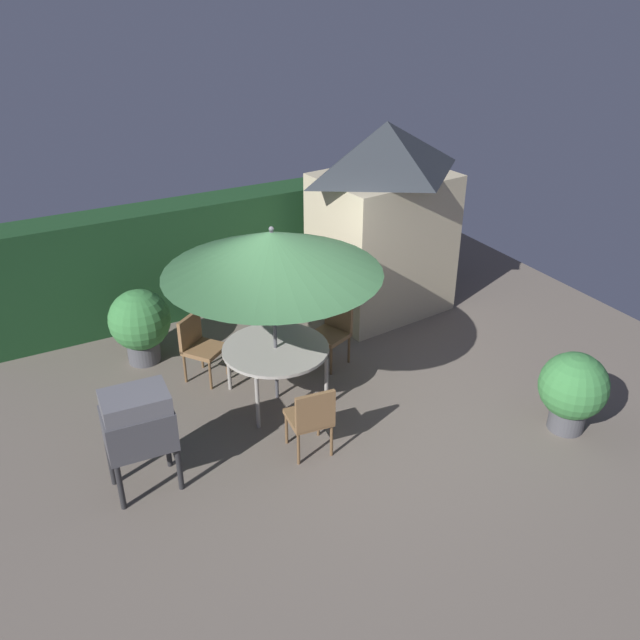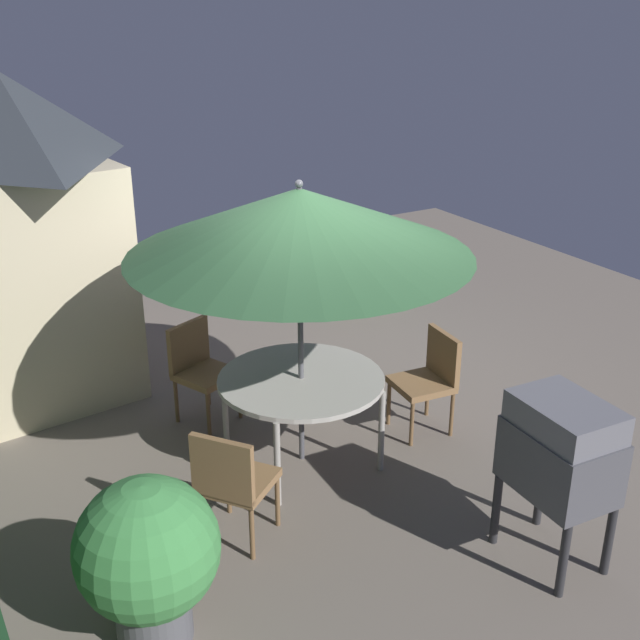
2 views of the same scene
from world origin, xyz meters
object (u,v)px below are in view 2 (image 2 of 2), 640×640
at_px(chair_near_shed, 430,375).
at_px(chair_toward_hedge, 232,479).
at_px(bbq_grill, 561,451).
at_px(chair_far_side, 199,365).
at_px(patio_table, 301,384).
at_px(patio_umbrella, 299,222).
at_px(potted_plant_by_grill, 148,555).
at_px(garden_shed, 19,234).
at_px(potted_plant_by_shed, 349,259).

bearing_deg(chair_near_shed, chair_toward_hedge, 104.84).
bearing_deg(bbq_grill, chair_far_side, 23.16).
distance_m(patio_table, chair_toward_hedge, 1.18).
xyz_separation_m(patio_umbrella, chair_near_shed, (-0.13, -1.21, -1.51)).
distance_m(chair_far_side, potted_plant_by_grill, 2.66).
relative_size(garden_shed, potted_plant_by_grill, 2.78).
relative_size(garden_shed, chair_near_shed, 3.32).
relative_size(chair_toward_hedge, potted_plant_by_shed, 0.89).
relative_size(patio_table, chair_near_shed, 1.49).
height_order(patio_umbrella, bbq_grill, patio_umbrella).
xyz_separation_m(patio_table, bbq_grill, (-1.94, -0.85, 0.15)).
relative_size(patio_umbrella, chair_toward_hedge, 2.90).
bearing_deg(chair_far_side, bbq_grill, -156.84).
xyz_separation_m(patio_table, patio_umbrella, (-0.00, 0.00, 1.33)).
distance_m(chair_far_side, chair_toward_hedge, 1.84).
bearing_deg(patio_umbrella, chair_far_side, 22.37).
xyz_separation_m(patio_table, chair_far_side, (1.07, 0.44, -0.18)).
bearing_deg(potted_plant_by_shed, patio_umbrella, 141.29).
relative_size(patio_umbrella, potted_plant_by_grill, 2.43).
distance_m(patio_table, potted_plant_by_grill, 2.14).
bearing_deg(chair_far_side, chair_near_shed, -126.07).
height_order(bbq_grill, chair_toward_hedge, bbq_grill).
distance_m(chair_near_shed, potted_plant_by_shed, 3.11).
distance_m(bbq_grill, chair_near_shed, 1.87).
xyz_separation_m(patio_table, potted_plant_by_grill, (-1.26, 1.72, -0.09)).
bearing_deg(chair_far_side, potted_plant_by_grill, 151.24).
relative_size(patio_umbrella, bbq_grill, 2.18).
bearing_deg(garden_shed, bbq_grill, -151.94).
bearing_deg(potted_plant_by_grill, patio_umbrella, -53.71).
relative_size(patio_table, potted_plant_by_grill, 1.24).
distance_m(garden_shed, potted_plant_by_shed, 3.92).
xyz_separation_m(garden_shed, patio_table, (-2.56, -1.55, -0.83)).
distance_m(garden_shed, potted_plant_by_grill, 3.94).
xyz_separation_m(bbq_grill, chair_far_side, (3.01, 1.29, -0.33)).
bearing_deg(potted_plant_by_shed, garden_shed, 93.64).
xyz_separation_m(garden_shed, chair_far_side, (-1.49, -1.11, -1.00)).
bearing_deg(patio_umbrella, chair_toward_hedge, 126.79).
bearing_deg(chair_toward_hedge, chair_far_side, -15.61).
bearing_deg(patio_umbrella, bbq_grill, -156.41).
bearing_deg(potted_plant_by_grill, chair_toward_hedge, -54.30).
distance_m(patio_table, chair_near_shed, 1.23).
height_order(chair_near_shed, potted_plant_by_shed, potted_plant_by_shed).
height_order(garden_shed, chair_toward_hedge, garden_shed).
xyz_separation_m(patio_table, potted_plant_by_shed, (2.80, -2.24, -0.13)).
bearing_deg(bbq_grill, garden_shed, 28.06).
relative_size(garden_shed, chair_far_side, 3.32).
distance_m(patio_table, potted_plant_by_shed, 3.59).
bearing_deg(chair_far_side, chair_toward_hedge, 164.39).
relative_size(chair_near_shed, potted_plant_by_grill, 0.84).
bearing_deg(chair_near_shed, patio_table, 83.81).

